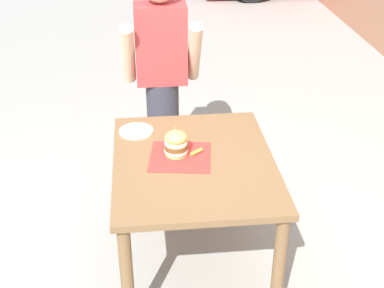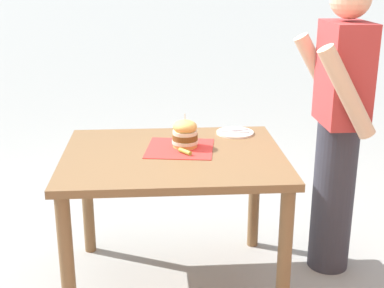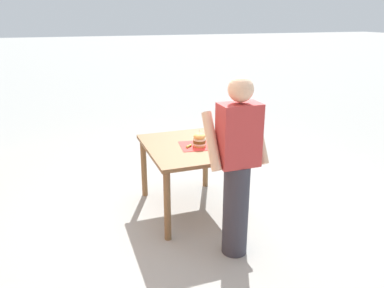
{
  "view_description": "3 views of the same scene",
  "coord_description": "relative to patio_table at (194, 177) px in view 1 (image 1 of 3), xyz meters",
  "views": [
    {
      "loc": [
        -0.28,
        -2.66,
        2.42
      ],
      "look_at": [
        0.0,
        0.1,
        0.84
      ],
      "focal_mm": 50.0,
      "sensor_mm": 36.0,
      "label": 1
    },
    {
      "loc": [
        2.68,
        -0.09,
        1.73
      ],
      "look_at": [
        0.0,
        0.1,
        0.84
      ],
      "focal_mm": 50.0,
      "sensor_mm": 36.0,
      "label": 2
    },
    {
      "loc": [
        1.28,
        3.71,
        2.16
      ],
      "look_at": [
        0.0,
        0.1,
        0.84
      ],
      "focal_mm": 35.0,
      "sensor_mm": 36.0,
      "label": 3
    }
  ],
  "objects": [
    {
      "name": "diner_across_table",
      "position": [
        -0.13,
        0.93,
        0.21
      ],
      "size": [
        0.55,
        0.35,
        1.69
      ],
      "color": "#33333D",
      "rests_on": "ground"
    },
    {
      "name": "ground_plane",
      "position": [
        0.0,
        0.0,
        -0.67
      ],
      "size": [
        80.0,
        80.0,
        0.0
      ],
      "primitive_type": "plane",
      "color": "#9E9E99"
    },
    {
      "name": "patio_table",
      "position": [
        0.0,
        0.0,
        0.0
      ],
      "size": [
        0.94,
        1.17,
        0.79
      ],
      "color": "brown",
      "rests_on": "ground"
    },
    {
      "name": "sandwich",
      "position": [
        -0.1,
        0.07,
        0.2
      ],
      "size": [
        0.14,
        0.14,
        0.19
      ],
      "color": "#E5B25B",
      "rests_on": "serving_paper"
    },
    {
      "name": "serving_paper",
      "position": [
        -0.08,
        0.04,
        0.12
      ],
      "size": [
        0.4,
        0.4,
        0.0
      ],
      "primitive_type": "cube",
      "rotation": [
        0.0,
        0.0,
        -0.14
      ],
      "color": "red",
      "rests_on": "patio_table"
    },
    {
      "name": "side_plate_with_forks",
      "position": [
        -0.33,
        0.38,
        0.13
      ],
      "size": [
        0.22,
        0.22,
        0.02
      ],
      "color": "white",
      "rests_on": "patio_table"
    },
    {
      "name": "pickle_spear",
      "position": [
        0.02,
        0.06,
        0.14
      ],
      "size": [
        0.08,
        0.07,
        0.02
      ],
      "primitive_type": "cylinder",
      "rotation": [
        0.0,
        1.57,
        0.67
      ],
      "color": "#8EA83D",
      "rests_on": "serving_paper"
    }
  ]
}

